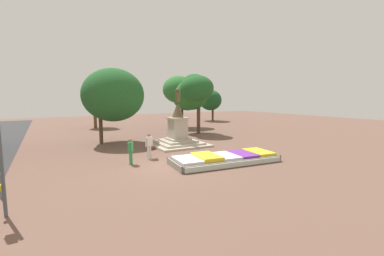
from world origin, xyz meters
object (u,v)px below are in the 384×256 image
(statue_monument, at_px, (178,134))
(pedestrian_near_planter, at_px, (131,150))
(pedestrian_with_handbag, at_px, (149,144))
(kerb_bollard_mid_b, at_px, (1,185))
(flower_planter, at_px, (225,159))

(statue_monument, bearing_deg, pedestrian_near_planter, -141.49)
(pedestrian_with_handbag, distance_m, kerb_bollard_mid_b, 8.38)
(pedestrian_with_handbag, xyz_separation_m, pedestrian_near_planter, (-1.53, -0.87, -0.04))
(pedestrian_near_planter, height_order, kerb_bollard_mid_b, pedestrian_near_planter)
(pedestrian_near_planter, bearing_deg, statue_monument, 38.51)
(statue_monument, relative_size, pedestrian_near_planter, 2.98)
(pedestrian_near_planter, relative_size, kerb_bollard_mid_b, 1.57)
(pedestrian_with_handbag, bearing_deg, kerb_bollard_mid_b, -156.01)
(statue_monument, relative_size, kerb_bollard_mid_b, 4.67)
(flower_planter, height_order, statue_monument, statue_monument)
(statue_monument, distance_m, kerb_bollard_mid_b, 13.37)
(statue_monument, distance_m, pedestrian_with_handbag, 5.14)
(pedestrian_with_handbag, relative_size, kerb_bollard_mid_b, 1.67)
(flower_planter, distance_m, statue_monument, 6.84)
(pedestrian_near_planter, bearing_deg, kerb_bollard_mid_b, -157.50)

